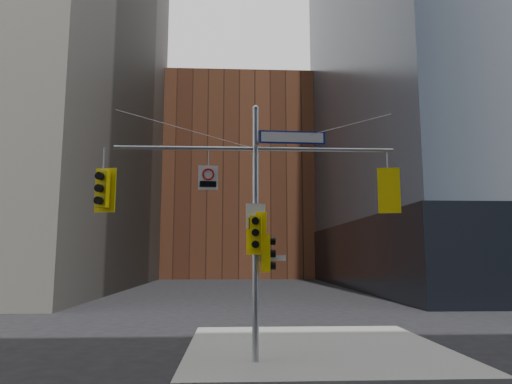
{
  "coord_description": "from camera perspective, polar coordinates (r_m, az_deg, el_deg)",
  "views": [
    {
      "loc": [
        -0.6,
        -10.74,
        2.97
      ],
      "look_at": [
        0.01,
        2.0,
        4.75
      ],
      "focal_mm": 32.0,
      "sensor_mm": 36.0,
      "label": 1
    }
  ],
  "objects": [
    {
      "name": "sidewalk_corner",
      "position": [
        15.24,
        7.52,
        -18.84
      ],
      "size": [
        8.0,
        8.0,
        0.15
      ],
      "primitive_type": "cube",
      "color": "gray",
      "rests_on": "ground"
    },
    {
      "name": "brick_midrise",
      "position": [
        69.62,
        -2.23,
        1.15
      ],
      "size": [
        26.0,
        20.0,
        28.0
      ],
      "primitive_type": "cube",
      "color": "brown",
      "rests_on": "ground"
    },
    {
      "name": "signal_assembly",
      "position": [
        12.83,
        -0.06,
        -1.48
      ],
      "size": [
        8.0,
        0.8,
        7.3
      ],
      "color": "#979A9F",
      "rests_on": "ground"
    },
    {
      "name": "traffic_light_west_arm",
      "position": [
        13.39,
        -18.63,
        0.32
      ],
      "size": [
        0.6,
        0.54,
        1.26
      ],
      "rotation": [
        0.0,
        0.0,
        -0.2
      ],
      "color": "yellow",
      "rests_on": "ground"
    },
    {
      "name": "traffic_light_east_arm",
      "position": [
        13.6,
        16.22,
        0.1
      ],
      "size": [
        0.61,
        0.56,
        1.29
      ],
      "rotation": [
        0.0,
        0.0,
        2.91
      ],
      "color": "yellow",
      "rests_on": "ground"
    },
    {
      "name": "traffic_light_pole_side",
      "position": [
        12.77,
        1.4,
        -7.69
      ],
      "size": [
        0.4,
        0.34,
        1.02
      ],
      "rotation": [
        0.0,
        0.0,
        1.6
      ],
      "color": "yellow",
      "rests_on": "ground"
    },
    {
      "name": "traffic_light_pole_front",
      "position": [
        12.49,
        0.0,
        -5.14
      ],
      "size": [
        0.56,
        0.48,
        1.17
      ],
      "rotation": [
        0.0,
        0.0,
        -0.12
      ],
      "color": "yellow",
      "rests_on": "ground"
    },
    {
      "name": "street_sign_blade",
      "position": [
        13.28,
        4.56,
        6.81
      ],
      "size": [
        1.92,
        0.14,
        0.37
      ],
      "rotation": [
        0.0,
        0.0,
        0.05
      ],
      "color": "navy",
      "rests_on": "ground"
    },
    {
      "name": "regulatory_sign_arm",
      "position": [
        12.92,
        -6.0,
        1.9
      ],
      "size": [
        0.55,
        0.09,
        0.69
      ],
      "rotation": [
        0.0,
        0.0,
        0.08
      ],
      "color": "silver",
      "rests_on": "ground"
    },
    {
      "name": "regulatory_sign_pole",
      "position": [
        12.68,
        -0.04,
        -3.13
      ],
      "size": [
        0.54,
        0.1,
        0.71
      ],
      "rotation": [
        0.0,
        0.0,
        0.13
      ],
      "color": "silver",
      "rests_on": "ground"
    },
    {
      "name": "street_blade_ew",
      "position": [
        12.78,
        1.97,
        -8.24
      ],
      "size": [
        0.78,
        0.12,
        0.16
      ],
      "rotation": [
        0.0,
        0.0,
        -0.11
      ],
      "color": "silver",
      "rests_on": "ground"
    },
    {
      "name": "street_blade_ns",
      "position": [
        13.2,
        -0.16,
        -8.66
      ],
      "size": [
        0.05,
        0.74,
        0.15
      ],
      "rotation": [
        0.0,
        0.0,
        0.03
      ],
      "color": "#145926",
      "rests_on": "ground"
    }
  ]
}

